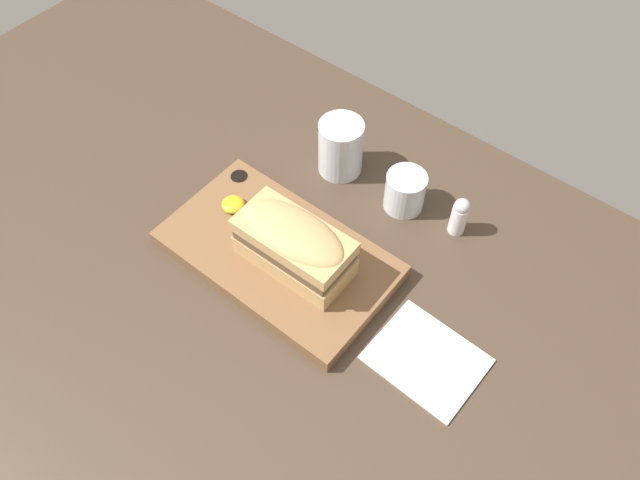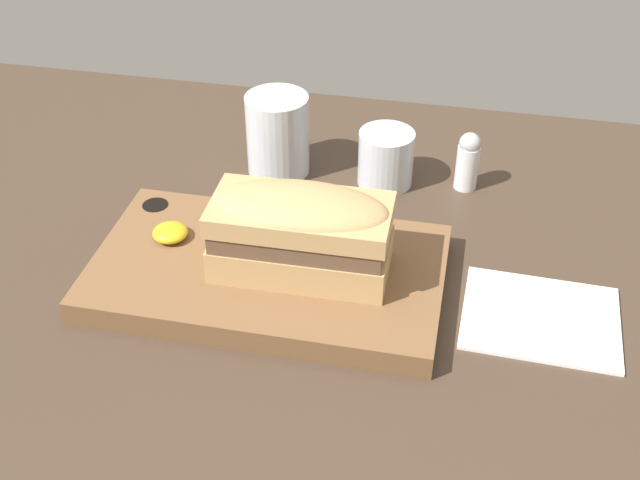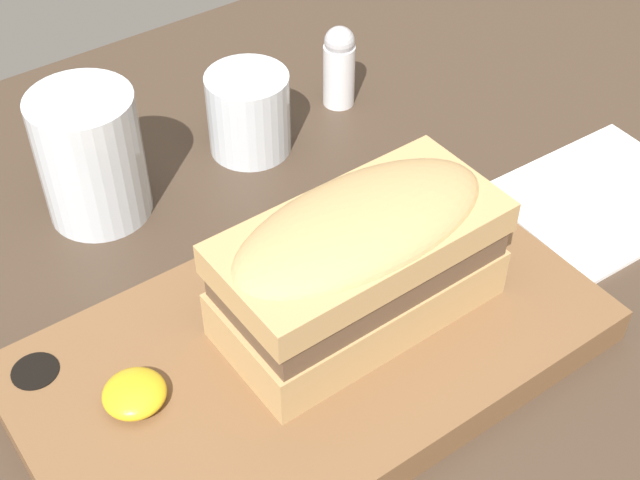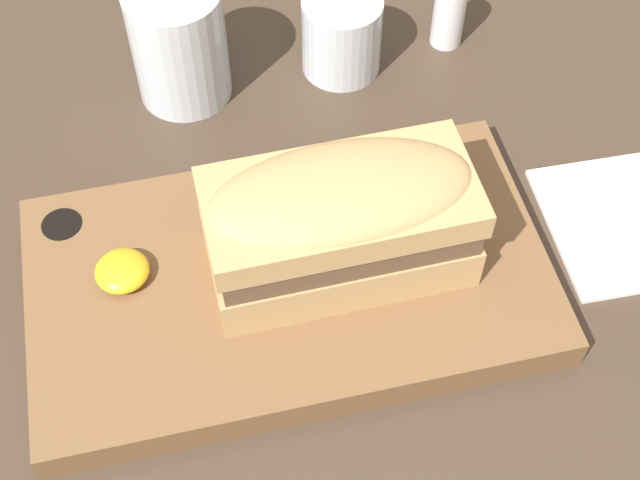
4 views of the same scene
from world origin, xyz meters
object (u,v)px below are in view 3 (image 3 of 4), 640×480
(serving_board, at_px, (310,350))
(wine_glass, at_px, (249,115))
(napkin, at_px, (603,197))
(salt_shaker, at_px, (339,65))
(sandwich, at_px, (360,258))
(water_glass, at_px, (92,164))

(serving_board, distance_m, wine_glass, 0.24)
(napkin, distance_m, salt_shaker, 0.25)
(wine_glass, distance_m, napkin, 0.30)
(sandwich, xyz_separation_m, salt_shaker, (0.16, 0.23, -0.04))
(sandwich, distance_m, napkin, 0.26)
(sandwich, bearing_deg, salt_shaker, 55.99)
(serving_board, height_order, sandwich, sandwich)
(sandwich, xyz_separation_m, water_glass, (-0.08, 0.22, -0.03))
(sandwich, relative_size, water_glass, 1.75)
(salt_shaker, bearing_deg, water_glass, -177.76)
(serving_board, relative_size, sandwich, 2.03)
(serving_board, distance_m, sandwich, 0.07)
(water_glass, height_order, napkin, water_glass)
(water_glass, relative_size, napkin, 0.65)
(sandwich, relative_size, wine_glass, 2.58)
(wine_glass, relative_size, napkin, 0.44)
(wine_glass, bearing_deg, napkin, -49.11)
(wine_glass, height_order, napkin, wine_glass)
(sandwich, relative_size, napkin, 1.14)
(wine_glass, bearing_deg, sandwich, -104.26)
(serving_board, relative_size, salt_shaker, 4.85)
(sandwich, bearing_deg, napkin, 0.31)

